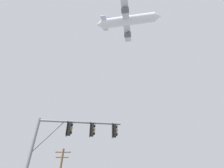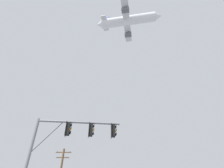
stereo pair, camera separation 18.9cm
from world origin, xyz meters
name	(u,v)px [view 1 (the left image)]	position (x,y,z in m)	size (l,w,h in m)	color
signal_pole_near	(68,141)	(-3.95, 8.17, 5.22)	(5.92, 0.80, 6.77)	slate
airplane	(128,21)	(4.35, 28.73, 49.90)	(20.49, 15.83, 5.58)	white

